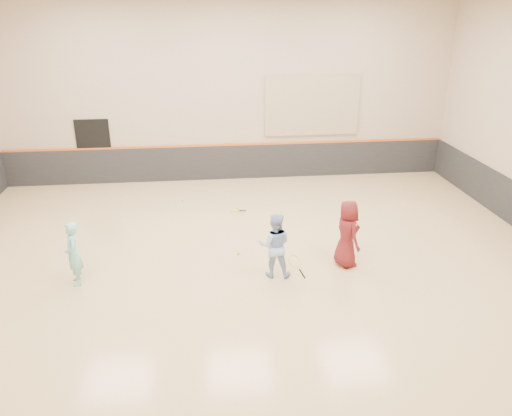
{
  "coord_description": "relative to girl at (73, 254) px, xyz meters",
  "views": [
    {
      "loc": [
        -0.93,
        -10.55,
        5.67
      ],
      "look_at": [
        0.28,
        0.4,
        1.15
      ],
      "focal_mm": 35.0,
      "sensor_mm": 36.0,
      "label": 1
    }
  ],
  "objects": [
    {
      "name": "room",
      "position": [
        3.78,
        0.68,
        0.1
      ],
      "size": [
        15.04,
        12.04,
        6.22
      ],
      "color": "tan",
      "rests_on": "ground"
    },
    {
      "name": "doorway",
      "position": [
        -0.72,
        6.66,
        0.38
      ],
      "size": [
        1.1,
        0.05,
        2.2
      ],
      "primitive_type": "cube",
      "color": "black",
      "rests_on": "floor"
    },
    {
      "name": "instructor",
      "position": [
        4.34,
        -0.14,
        0.03
      ],
      "size": [
        0.81,
        0.68,
        1.5
      ],
      "primitive_type": "imported",
      "rotation": [
        0.0,
        0.0,
        2.98
      ],
      "color": "#96B4E8",
      "rests_on": "floor"
    },
    {
      "name": "ball_under_racket",
      "position": [
        3.61,
        0.95,
        -0.68
      ],
      "size": [
        0.07,
        0.07,
        0.07
      ],
      "primitive_type": "sphere",
      "color": "yellow",
      "rests_on": "floor"
    },
    {
      "name": "girl",
      "position": [
        0.0,
        0.0,
        0.0
      ],
      "size": [
        0.47,
        0.6,
        1.44
      ],
      "primitive_type": "imported",
      "rotation": [
        0.0,
        0.0,
        -1.29
      ],
      "color": "#7EDACE",
      "rests_on": "floor"
    },
    {
      "name": "held_racket",
      "position": [
        4.73,
        -0.43,
        -0.24
      ],
      "size": [
        0.54,
        0.54,
        0.53
      ],
      "primitive_type": null,
      "color": "#B8E432",
      "rests_on": "instructor"
    },
    {
      "name": "wainscot_back",
      "position": [
        3.78,
        6.65,
        -0.12
      ],
      "size": [
        14.9,
        0.04,
        1.2
      ],
      "primitive_type": "cube",
      "color": "#232326",
      "rests_on": "floor"
    },
    {
      "name": "ball_in_hand",
      "position": [
        6.2,
        0.03,
        0.36
      ],
      "size": [
        0.07,
        0.07,
        0.07
      ],
      "primitive_type": "sphere",
      "color": "yellow",
      "rests_on": "young_man"
    },
    {
      "name": "young_man",
      "position": [
        6.06,
        0.17,
        0.08
      ],
      "size": [
        0.68,
        0.88,
        1.59
      ],
      "primitive_type": "imported",
      "rotation": [
        0.0,
        0.0,
        1.82
      ],
      "color": "maroon",
      "rests_on": "floor"
    },
    {
      "name": "ball_beside_spare",
      "position": [
        2.16,
        4.61,
        -0.68
      ],
      "size": [
        0.07,
        0.07,
        0.07
      ],
      "primitive_type": "sphere",
      "color": "#D0E435",
      "rests_on": "floor"
    },
    {
      "name": "spare_racket",
      "position": [
        3.72,
        3.76,
        -0.63
      ],
      "size": [
        0.72,
        0.72,
        0.17
      ],
      "primitive_type": null,
      "color": "yellow",
      "rests_on": "floor"
    },
    {
      "name": "acoustic_panel",
      "position": [
        6.58,
        6.63,
        1.78
      ],
      "size": [
        3.2,
        0.08,
        2.0
      ],
      "primitive_type": "cube",
      "color": "tan",
      "rests_on": "wall_back"
    },
    {
      "name": "accent_stripe",
      "position": [
        3.78,
        6.64,
        0.5
      ],
      "size": [
        14.9,
        0.03,
        0.06
      ],
      "primitive_type": "cube",
      "color": "#D85914",
      "rests_on": "wall_back"
    }
  ]
}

